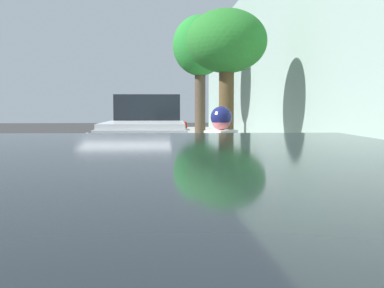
{
  "coord_description": "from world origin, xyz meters",
  "views": [
    {
      "loc": [
        0.69,
        -13.79,
        1.63
      ],
      "look_at": [
        1.29,
        -6.67,
        1.09
      ],
      "focal_mm": 46.43,
      "sensor_mm": 36.0,
      "label": 1
    }
  ],
  "objects_px": {
    "parked_sedan_dark_blue_farthest": "(153,120)",
    "parked_suv_red_far": "(152,119)",
    "street_tree_mid_block": "(227,44)",
    "parked_pickup_silver_mid": "(147,135)",
    "cyclist_with_backpack": "(223,162)",
    "street_tree_far_end": "(200,48)",
    "bicycle_at_curb": "(200,208)",
    "fire_hydrant": "(185,131)"
  },
  "relations": [
    {
      "from": "parked_suv_red_far",
      "to": "bicycle_at_curb",
      "type": "distance_m",
      "value": 18.23
    },
    {
      "from": "parked_pickup_silver_mid",
      "to": "street_tree_mid_block",
      "type": "relative_size",
      "value": 1.26
    },
    {
      "from": "parked_suv_red_far",
      "to": "street_tree_mid_block",
      "type": "height_order",
      "value": "street_tree_mid_block"
    },
    {
      "from": "street_tree_mid_block",
      "to": "street_tree_far_end",
      "type": "distance_m",
      "value": 7.61
    },
    {
      "from": "cyclist_with_backpack",
      "to": "parked_pickup_silver_mid",
      "type": "bearing_deg",
      "value": 97.44
    },
    {
      "from": "street_tree_mid_block",
      "to": "fire_hydrant",
      "type": "relative_size",
      "value": 5.08
    },
    {
      "from": "street_tree_far_end",
      "to": "fire_hydrant",
      "type": "relative_size",
      "value": 6.51
    },
    {
      "from": "street_tree_far_end",
      "to": "fire_hydrant",
      "type": "height_order",
      "value": "street_tree_far_end"
    },
    {
      "from": "parked_pickup_silver_mid",
      "to": "parked_sedan_dark_blue_farthest",
      "type": "bearing_deg",
      "value": 89.31
    },
    {
      "from": "parked_sedan_dark_blue_farthest",
      "to": "parked_suv_red_far",
      "type": "bearing_deg",
      "value": -90.27
    },
    {
      "from": "street_tree_mid_block",
      "to": "street_tree_far_end",
      "type": "relative_size",
      "value": 0.78
    },
    {
      "from": "parked_pickup_silver_mid",
      "to": "street_tree_far_end",
      "type": "height_order",
      "value": "street_tree_far_end"
    },
    {
      "from": "cyclist_with_backpack",
      "to": "parked_sedan_dark_blue_farthest",
      "type": "bearing_deg",
      "value": 91.56
    },
    {
      "from": "parked_pickup_silver_mid",
      "to": "bicycle_at_curb",
      "type": "height_order",
      "value": "parked_pickup_silver_mid"
    },
    {
      "from": "bicycle_at_curb",
      "to": "fire_hydrant",
      "type": "height_order",
      "value": "fire_hydrant"
    },
    {
      "from": "parked_sedan_dark_blue_farthest",
      "to": "street_tree_far_end",
      "type": "distance_m",
      "value": 10.77
    },
    {
      "from": "parked_pickup_silver_mid",
      "to": "street_tree_mid_block",
      "type": "bearing_deg",
      "value": 29.99
    },
    {
      "from": "parked_sedan_dark_blue_farthest",
      "to": "cyclist_with_backpack",
      "type": "xyz_separation_m",
      "value": [
        0.71,
        -26.06,
        0.24
      ]
    },
    {
      "from": "parked_sedan_dark_blue_farthest",
      "to": "fire_hydrant",
      "type": "height_order",
      "value": "parked_sedan_dark_blue_farthest"
    },
    {
      "from": "parked_pickup_silver_mid",
      "to": "parked_sedan_dark_blue_farthest",
      "type": "distance_m",
      "value": 18.88
    },
    {
      "from": "parked_sedan_dark_blue_farthest",
      "to": "parked_pickup_silver_mid",
      "type": "bearing_deg",
      "value": -90.69
    },
    {
      "from": "street_tree_far_end",
      "to": "fire_hydrant",
      "type": "xyz_separation_m",
      "value": [
        -0.66,
        0.19,
        -3.61
      ]
    },
    {
      "from": "parked_suv_red_far",
      "to": "cyclist_with_backpack",
      "type": "bearing_deg",
      "value": -87.71
    },
    {
      "from": "bicycle_at_curb",
      "to": "street_tree_far_end",
      "type": "height_order",
      "value": "street_tree_far_end"
    },
    {
      "from": "parked_suv_red_far",
      "to": "parked_sedan_dark_blue_farthest",
      "type": "xyz_separation_m",
      "value": [
        0.04,
        7.39,
        -0.27
      ]
    },
    {
      "from": "bicycle_at_curb",
      "to": "street_tree_mid_block",
      "type": "distance_m",
      "value": 8.72
    },
    {
      "from": "cyclist_with_backpack",
      "to": "street_tree_mid_block",
      "type": "bearing_deg",
      "value": 81.05
    },
    {
      "from": "parked_sedan_dark_blue_farthest",
      "to": "street_tree_far_end",
      "type": "height_order",
      "value": "street_tree_far_end"
    },
    {
      "from": "parked_sedan_dark_blue_farthest",
      "to": "street_tree_far_end",
      "type": "bearing_deg",
      "value": -78.43
    },
    {
      "from": "parked_sedan_dark_blue_farthest",
      "to": "fire_hydrant",
      "type": "bearing_deg",
      "value": -81.97
    },
    {
      "from": "parked_suv_red_far",
      "to": "fire_hydrant",
      "type": "distance_m",
      "value": 2.85
    },
    {
      "from": "parked_pickup_silver_mid",
      "to": "street_tree_mid_block",
      "type": "distance_m",
      "value": 3.62
    },
    {
      "from": "parked_suv_red_far",
      "to": "street_tree_far_end",
      "type": "bearing_deg",
      "value": -51.46
    },
    {
      "from": "parked_sedan_dark_blue_farthest",
      "to": "cyclist_with_backpack",
      "type": "height_order",
      "value": "cyclist_with_backpack"
    },
    {
      "from": "parked_sedan_dark_blue_farthest",
      "to": "cyclist_with_backpack",
      "type": "relative_size",
      "value": 2.72
    },
    {
      "from": "parked_sedan_dark_blue_farthest",
      "to": "fire_hydrant",
      "type": "relative_size",
      "value": 5.3
    },
    {
      "from": "cyclist_with_backpack",
      "to": "street_tree_far_end",
      "type": "xyz_separation_m",
      "value": [
        1.34,
        16.06,
        3.18
      ]
    },
    {
      "from": "street_tree_far_end",
      "to": "cyclist_with_backpack",
      "type": "bearing_deg",
      "value": -94.76
    },
    {
      "from": "street_tree_mid_block",
      "to": "fire_hydrant",
      "type": "distance_m",
      "value": 8.28
    },
    {
      "from": "parked_pickup_silver_mid",
      "to": "fire_hydrant",
      "type": "bearing_deg",
      "value": 79.91
    },
    {
      "from": "parked_suv_red_far",
      "to": "cyclist_with_backpack",
      "type": "relative_size",
      "value": 2.89
    },
    {
      "from": "parked_suv_red_far",
      "to": "fire_hydrant",
      "type": "height_order",
      "value": "parked_suv_red_far"
    }
  ]
}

